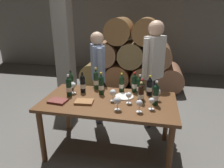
# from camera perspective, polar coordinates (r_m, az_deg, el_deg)

# --- Properties ---
(ground_plane) EXTENTS (14.00, 14.00, 0.00)m
(ground_plane) POSITION_cam_1_polar(r_m,az_deg,el_deg) (3.00, -0.82, -17.92)
(ground_plane) COLOR #66635E
(cellar_back_wall) EXTENTS (10.00, 0.24, 2.80)m
(cellar_back_wall) POSITION_cam_1_polar(r_m,az_deg,el_deg) (6.54, 7.50, 16.02)
(cellar_back_wall) COLOR gray
(cellar_back_wall) RESTS_ON ground_plane
(barrel_stack) EXTENTS (2.49, 0.90, 1.69)m
(barrel_stack) POSITION_cam_1_polar(r_m,az_deg,el_deg) (5.06, 5.63, 7.18)
(barrel_stack) COLOR olive
(barrel_stack) RESTS_ON ground_plane
(stone_pillar) EXTENTS (0.32, 0.32, 2.60)m
(stone_pillar) POSITION_cam_1_polar(r_m,az_deg,el_deg) (4.34, -13.43, 12.35)
(stone_pillar) COLOR gray
(stone_pillar) RESTS_ON ground_plane
(dining_table) EXTENTS (1.70, 0.90, 0.76)m
(dining_table) POSITION_cam_1_polar(r_m,az_deg,el_deg) (2.64, -0.90, -6.39)
(dining_table) COLOR brown
(dining_table) RESTS_ON ground_plane
(wine_bottle_0) EXTENTS (0.07, 0.07, 0.27)m
(wine_bottle_0) POSITION_cam_1_polar(r_m,az_deg,el_deg) (2.52, 8.13, -2.69)
(wine_bottle_0) COLOR black
(wine_bottle_0) RESTS_ON dining_table
(wine_bottle_1) EXTENTS (0.07, 0.07, 0.28)m
(wine_bottle_1) POSITION_cam_1_polar(r_m,az_deg,el_deg) (2.75, 7.77, -0.59)
(wine_bottle_1) COLOR black
(wine_bottle_1) RESTS_ON dining_table
(wine_bottle_2) EXTENTS (0.07, 0.07, 0.28)m
(wine_bottle_2) POSITION_cam_1_polar(r_m,az_deg,el_deg) (2.76, 10.53, -0.72)
(wine_bottle_2) COLOR black
(wine_bottle_2) RESTS_ON dining_table
(wine_bottle_3) EXTENTS (0.07, 0.07, 0.31)m
(wine_bottle_3) POSITION_cam_1_polar(r_m,az_deg,el_deg) (2.74, -3.05, -0.26)
(wine_bottle_3) COLOR black
(wine_bottle_3) RESTS_ON dining_table
(wine_bottle_4) EXTENTS (0.07, 0.07, 0.29)m
(wine_bottle_4) POSITION_cam_1_polar(r_m,az_deg,el_deg) (2.83, -8.27, 0.09)
(wine_bottle_4) COLOR black
(wine_bottle_4) RESTS_ON dining_table
(wine_bottle_5) EXTENTS (0.07, 0.07, 0.27)m
(wine_bottle_5) POSITION_cam_1_polar(r_m,az_deg,el_deg) (2.83, 2.74, 0.13)
(wine_bottle_5) COLOR #19381E
(wine_bottle_5) RESTS_ON dining_table
(wine_bottle_6) EXTENTS (0.07, 0.07, 0.32)m
(wine_bottle_6) POSITION_cam_1_polar(r_m,az_deg,el_deg) (2.93, -4.51, 1.14)
(wine_bottle_6) COLOR #19381E
(wine_bottle_6) RESTS_ON dining_table
(wine_bottle_7) EXTENTS (0.07, 0.07, 0.28)m
(wine_bottle_7) POSITION_cam_1_polar(r_m,az_deg,el_deg) (3.00, -11.47, 0.96)
(wine_bottle_7) COLOR #19381E
(wine_bottle_7) RESTS_ON dining_table
(wine_bottle_8) EXTENTS (0.07, 0.07, 0.27)m
(wine_bottle_8) POSITION_cam_1_polar(r_m,az_deg,el_deg) (2.62, 8.30, -1.79)
(wine_bottle_8) COLOR black
(wine_bottle_8) RESTS_ON dining_table
(wine_bottle_9) EXTENTS (0.07, 0.07, 0.31)m
(wine_bottle_9) POSITION_cam_1_polar(r_m,az_deg,el_deg) (2.48, 12.24, -2.96)
(wine_bottle_9) COLOR black
(wine_bottle_9) RESTS_ON dining_table
(wine_bottle_10) EXTENTS (0.07, 0.07, 0.29)m
(wine_bottle_10) POSITION_cam_1_polar(r_m,az_deg,el_deg) (2.75, -12.07, -0.76)
(wine_bottle_10) COLOR black
(wine_bottle_10) RESTS_ON dining_table
(wine_bottle_11) EXTENTS (0.07, 0.07, 0.29)m
(wine_bottle_11) POSITION_cam_1_polar(r_m,az_deg,el_deg) (2.83, 6.37, 0.17)
(wine_bottle_11) COLOR black
(wine_bottle_11) RESTS_ON dining_table
(wine_glass_0) EXTENTS (0.07, 0.07, 0.15)m
(wine_glass_0) POSITION_cam_1_polar(r_m,az_deg,el_deg) (2.29, 7.73, -5.46)
(wine_glass_0) COLOR white
(wine_glass_0) RESTS_ON dining_table
(wine_glass_1) EXTENTS (0.07, 0.07, 0.14)m
(wine_glass_1) POSITION_cam_1_polar(r_m,az_deg,el_deg) (2.37, 11.13, -4.79)
(wine_glass_1) COLOR white
(wine_glass_1) RESTS_ON dining_table
(wine_glass_2) EXTENTS (0.08, 0.08, 0.16)m
(wine_glass_2) POSITION_cam_1_polar(r_m,az_deg,el_deg) (2.83, -10.91, -0.43)
(wine_glass_2) COLOR white
(wine_glass_2) RESTS_ON dining_table
(wine_glass_3) EXTENTS (0.07, 0.07, 0.15)m
(wine_glass_3) POSITION_cam_1_polar(r_m,az_deg,el_deg) (2.49, 4.75, -3.24)
(wine_glass_3) COLOR white
(wine_glass_3) RESTS_ON dining_table
(wine_glass_4) EXTENTS (0.09, 0.09, 0.16)m
(wine_glass_4) POSITION_cam_1_polar(r_m,az_deg,el_deg) (2.31, 1.51, -4.74)
(wine_glass_4) COLOR white
(wine_glass_4) RESTS_ON dining_table
(wine_glass_5) EXTENTS (0.08, 0.08, 0.16)m
(wine_glass_5) POSITION_cam_1_polar(r_m,az_deg,el_deg) (2.53, 0.26, -2.53)
(wine_glass_5) COLOR white
(wine_glass_5) RESTS_ON dining_table
(wine_glass_6) EXTENTS (0.09, 0.09, 0.16)m
(wine_glass_6) POSITION_cam_1_polar(r_m,az_deg,el_deg) (2.62, 12.60, -2.22)
(wine_glass_6) COLOR white
(wine_glass_6) RESTS_ON dining_table
(tasting_notebook) EXTENTS (0.23, 0.18, 0.03)m
(tasting_notebook) POSITION_cam_1_polar(r_m,az_deg,el_deg) (2.63, -15.03, -4.66)
(tasting_notebook) COLOR brown
(tasting_notebook) RESTS_ON dining_table
(leather_ledger) EXTENTS (0.23, 0.18, 0.03)m
(leather_ledger) POSITION_cam_1_polar(r_m,az_deg,el_deg) (2.55, -7.85, -4.99)
(leather_ledger) COLOR #936038
(leather_ledger) RESTS_ON dining_table
(serving_plate) EXTENTS (0.24, 0.24, 0.01)m
(serving_plate) POSITION_cam_1_polar(r_m,az_deg,el_deg) (2.69, 3.51, -3.53)
(serving_plate) COLOR white
(serving_plate) RESTS_ON dining_table
(sommelier_presenting) EXTENTS (0.33, 0.42, 1.72)m
(sommelier_presenting) POSITION_cam_1_polar(r_m,az_deg,el_deg) (3.16, 11.62, 4.96)
(sommelier_presenting) COLOR #383842
(sommelier_presenting) RESTS_ON ground_plane
(taster_seated_left) EXTENTS (0.30, 0.46, 1.54)m
(taster_seated_left) POSITION_cam_1_polar(r_m,az_deg,el_deg) (3.28, -4.02, 3.68)
(taster_seated_left) COLOR #383842
(taster_seated_left) RESTS_ON ground_plane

